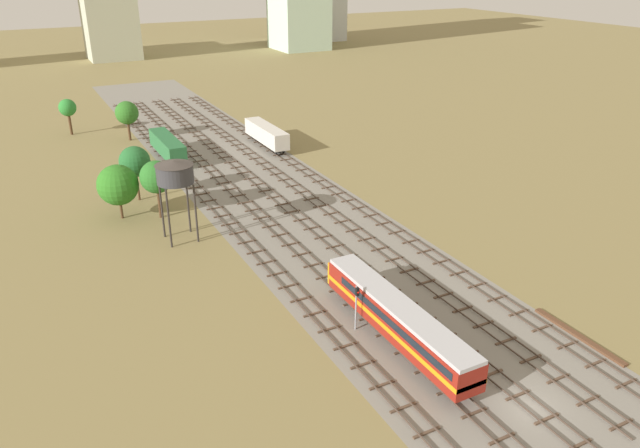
{
  "coord_description": "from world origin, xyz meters",
  "views": [
    {
      "loc": [
        -31.47,
        -25.16,
        31.97
      ],
      "look_at": [
        0.0,
        35.3,
        1.5
      ],
      "focal_mm": 34.07,
      "sensor_mm": 36.0,
      "label": 1
    }
  ],
  "objects_px": {
    "freight_boxcar_centre_right_near": "(266,134)",
    "water_tower": "(175,173)",
    "diesel_railcar_left_nearest": "(397,317)",
    "signal_post_nearest": "(356,302)",
    "freight_boxcar_far_left_mid": "(167,146)"
  },
  "relations": [
    {
      "from": "freight_boxcar_centre_right_near",
      "to": "water_tower",
      "type": "relative_size",
      "value": 1.39
    },
    {
      "from": "freight_boxcar_centre_right_near",
      "to": "water_tower",
      "type": "distance_m",
      "value": 39.87
    },
    {
      "from": "diesel_railcar_left_nearest",
      "to": "signal_post_nearest",
      "type": "relative_size",
      "value": 4.44
    },
    {
      "from": "diesel_railcar_left_nearest",
      "to": "freight_boxcar_far_left_mid",
      "type": "xyz_separation_m",
      "value": [
        -4.41,
        61.81,
        -0.15
      ]
    },
    {
      "from": "diesel_railcar_left_nearest",
      "to": "freight_boxcar_centre_right_near",
      "type": "bearing_deg",
      "value": 77.75
    },
    {
      "from": "diesel_railcar_left_nearest",
      "to": "water_tower",
      "type": "distance_m",
      "value": 32.61
    },
    {
      "from": "freight_boxcar_centre_right_near",
      "to": "freight_boxcar_far_left_mid",
      "type": "height_order",
      "value": "same"
    },
    {
      "from": "diesel_railcar_left_nearest",
      "to": "water_tower",
      "type": "relative_size",
      "value": 2.04
    },
    {
      "from": "signal_post_nearest",
      "to": "water_tower",
      "type": "bearing_deg",
      "value": 108.53
    },
    {
      "from": "water_tower",
      "to": "signal_post_nearest",
      "type": "bearing_deg",
      "value": -71.47
    },
    {
      "from": "diesel_railcar_left_nearest",
      "to": "water_tower",
      "type": "xyz_separation_m",
      "value": [
        -11.16,
        30.06,
        5.95
      ]
    },
    {
      "from": "freight_boxcar_centre_right_near",
      "to": "signal_post_nearest",
      "type": "height_order",
      "value": "signal_post_nearest"
    },
    {
      "from": "diesel_railcar_left_nearest",
      "to": "signal_post_nearest",
      "type": "bearing_deg",
      "value": 123.45
    },
    {
      "from": "diesel_railcar_left_nearest",
      "to": "water_tower",
      "type": "height_order",
      "value": "water_tower"
    },
    {
      "from": "signal_post_nearest",
      "to": "freight_boxcar_far_left_mid",
      "type": "bearing_deg",
      "value": 92.16
    }
  ]
}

